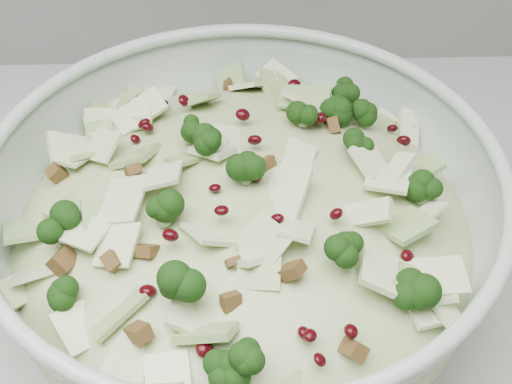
# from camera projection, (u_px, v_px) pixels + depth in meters

# --- Properties ---
(mixing_bowl) EXTENTS (0.48, 0.48, 0.15)m
(mixing_bowl) POSITION_uv_depth(u_px,v_px,m) (243.00, 235.00, 0.54)
(mixing_bowl) COLOR #AABBAE
(mixing_bowl) RESTS_ON counter
(salad) EXTENTS (0.48, 0.48, 0.15)m
(salad) POSITION_uv_depth(u_px,v_px,m) (243.00, 213.00, 0.52)
(salad) COLOR #A7B77D
(salad) RESTS_ON mixing_bowl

